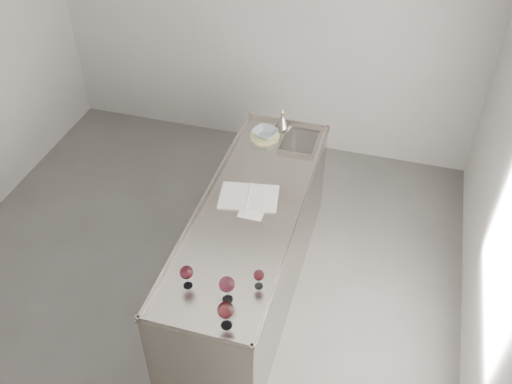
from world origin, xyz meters
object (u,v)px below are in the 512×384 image
(wine_glass_right, at_px, (226,311))
(wine_glass_small, at_px, (259,276))
(wine_glass_middle, at_px, (227,285))
(counter, at_px, (251,249))
(wine_glass_left, at_px, (186,273))
(notebook, at_px, (249,197))
(ceramic_bowl, at_px, (265,133))
(wine_funnel, at_px, (282,123))

(wine_glass_right, bearing_deg, wine_glass_small, 73.38)
(wine_glass_middle, xyz_separation_m, wine_glass_right, (0.06, -0.19, 0.00))
(counter, bearing_deg, wine_glass_left, -101.42)
(counter, relative_size, notebook, 4.92)
(ceramic_bowl, distance_m, wine_funnel, 0.21)
(counter, distance_m, wine_glass_left, 1.05)
(wine_glass_right, xyz_separation_m, wine_glass_small, (0.11, 0.35, -0.04))
(wine_glass_right, distance_m, notebook, 1.21)
(wine_funnel, bearing_deg, notebook, -90.96)
(wine_glass_right, bearing_deg, notebook, 100.18)
(notebook, bearing_deg, wine_glass_right, -89.16)
(notebook, relative_size, wine_funnel, 2.31)
(wine_glass_middle, bearing_deg, wine_funnel, 94.02)
(wine_glass_middle, distance_m, wine_funnel, 1.97)
(wine_glass_middle, bearing_deg, wine_glass_right, -73.48)
(wine_glass_middle, distance_m, ceramic_bowl, 1.82)
(ceramic_bowl, bearing_deg, notebook, -83.19)
(wine_glass_small, bearing_deg, notebook, 110.96)
(wine_glass_right, xyz_separation_m, ceramic_bowl, (-0.31, 1.99, -0.10))
(wine_glass_small, bearing_deg, wine_glass_left, -164.53)
(wine_glass_left, relative_size, wine_glass_middle, 0.87)
(wine_glass_right, bearing_deg, ceramic_bowl, 98.82)
(wine_glass_left, relative_size, ceramic_bowl, 0.82)
(counter, distance_m, wine_glass_right, 1.25)
(wine_glass_middle, relative_size, notebook, 0.41)
(wine_glass_right, distance_m, ceramic_bowl, 2.02)
(wine_glass_small, relative_size, ceramic_bowl, 0.69)
(notebook, bearing_deg, wine_glass_left, -107.15)
(wine_funnel, bearing_deg, wine_glass_left, -94.34)
(counter, distance_m, wine_glass_middle, 1.08)
(wine_funnel, bearing_deg, wine_glass_right, -84.83)
(wine_glass_middle, height_order, ceramic_bowl, wine_glass_middle)
(wine_glass_middle, xyz_separation_m, wine_funnel, (-0.14, 1.97, -0.08))
(counter, relative_size, wine_glass_left, 13.93)
(wine_glass_left, height_order, wine_funnel, wine_funnel)
(wine_glass_left, distance_m, ceramic_bowl, 1.76)
(counter, relative_size, wine_glass_small, 16.74)
(wine_glass_left, height_order, wine_glass_middle, wine_glass_middle)
(ceramic_bowl, bearing_deg, wine_glass_middle, -82.03)
(wine_glass_middle, xyz_separation_m, wine_glass_small, (0.16, 0.16, -0.04))
(wine_glass_left, height_order, notebook, wine_glass_left)
(wine_glass_right, distance_m, wine_funnel, 2.17)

